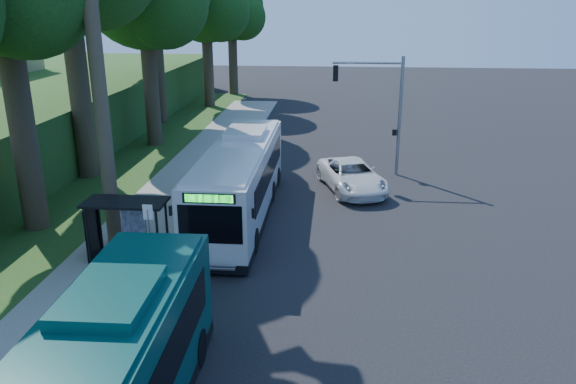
{
  "coord_description": "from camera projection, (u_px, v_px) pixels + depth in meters",
  "views": [
    {
      "loc": [
        1.1,
        -22.9,
        9.88
      ],
      "look_at": [
        -0.98,
        1.0,
        1.75
      ],
      "focal_mm": 35.0,
      "sensor_mm": 36.0,
      "label": 1
    }
  ],
  "objects": [
    {
      "name": "ground",
      "position": [
        308.0,
        237.0,
        24.86
      ],
      "size": [
        140.0,
        140.0,
        0.0
      ],
      "primitive_type": "plane",
      "color": "black",
      "rests_on": "ground"
    },
    {
      "name": "sidewalk",
      "position": [
        147.0,
        230.0,
        25.44
      ],
      "size": [
        4.5,
        70.0,
        0.12
      ],
      "primitive_type": "cube",
      "color": "gray",
      "rests_on": "ground"
    },
    {
      "name": "red_curb",
      "position": [
        172.0,
        272.0,
        21.48
      ],
      "size": [
        0.25,
        30.0,
        0.13
      ],
      "primitive_type": "cube",
      "color": "maroon",
      "rests_on": "ground"
    },
    {
      "name": "grass_verge",
      "position": [
        75.0,
        192.0,
        30.64
      ],
      "size": [
        8.0,
        70.0,
        0.06
      ],
      "primitive_type": "cube",
      "color": "#234719",
      "rests_on": "ground"
    },
    {
      "name": "bus_shelter",
      "position": [
        122.0,
        217.0,
        22.18
      ],
      "size": [
        3.2,
        1.51,
        2.55
      ],
      "color": "black",
      "rests_on": "ground"
    },
    {
      "name": "stop_sign_pole",
      "position": [
        150.0,
        234.0,
        19.92
      ],
      "size": [
        0.35,
        0.06,
        3.17
      ],
      "color": "gray",
      "rests_on": "ground"
    },
    {
      "name": "traffic_signal_pole",
      "position": [
        383.0,
        101.0,
        32.57
      ],
      "size": [
        4.1,
        0.3,
        7.0
      ],
      "color": "gray",
      "rests_on": "ground"
    },
    {
      "name": "tree_4",
      "position": [
        206.0,
        4.0,
        52.85
      ],
      "size": [
        8.4,
        8.0,
        14.14
      ],
      "color": "#382B1E",
      "rests_on": "ground"
    },
    {
      "name": "tree_5",
      "position": [
        232.0,
        11.0,
        60.57
      ],
      "size": [
        7.35,
        7.0,
        12.86
      ],
      "color": "#382B1E",
      "rests_on": "ground"
    },
    {
      "name": "white_bus",
      "position": [
        240.0,
        179.0,
        26.84
      ],
      "size": [
        2.8,
        12.9,
        3.85
      ],
      "rotation": [
        0.0,
        0.0,
        0.0
      ],
      "color": "silver",
      "rests_on": "ground"
    },
    {
      "name": "pickup",
      "position": [
        352.0,
        176.0,
        30.87
      ],
      "size": [
        4.31,
        6.42,
        1.64
      ],
      "primitive_type": "imported",
      "rotation": [
        0.0,
        0.0,
        0.29
      ],
      "color": "silver",
      "rests_on": "ground"
    }
  ]
}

